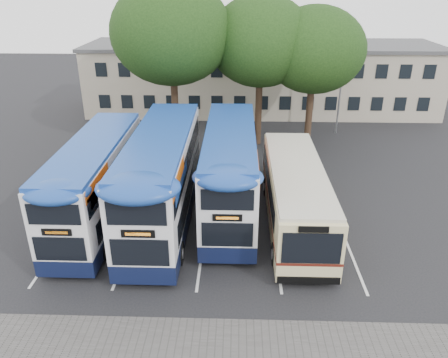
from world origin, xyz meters
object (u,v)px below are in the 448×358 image
tree_left (172,33)px  tree_right (314,50)px  bus_dd_right (230,168)px  tree_mid (261,42)px  bus_dd_mid (163,175)px  bus_dd_left (97,179)px  lamp_post (343,71)px  bus_single (295,191)px

tree_left → tree_right: (9.92, 0.96, -1.22)m
bus_dd_right → tree_mid: bearing=79.8°
tree_mid → bus_dd_mid: 14.03m
tree_left → bus_dd_left: size_ratio=1.12×
tree_mid → bus_dd_mid: tree_mid is taller
tree_left → lamp_post: bearing=16.6°
tree_left → tree_right: size_ratio=1.17×
bus_dd_left → bus_dd_mid: bearing=1.9°
tree_left → bus_dd_mid: bearing=-85.8°
tree_mid → lamp_post: bearing=22.0°
bus_dd_mid → tree_right: bearing=52.3°
lamp_post → bus_dd_left: size_ratio=0.86×
tree_right → bus_dd_left: (-12.49, -11.94, -4.66)m
bus_dd_right → tree_left: bearing=113.7°
tree_mid → bus_dd_left: size_ratio=1.02×
tree_right → lamp_post: bearing=45.3°
tree_mid → bus_single: 13.40m
lamp_post → tree_left: bearing=-163.4°
tree_mid → bus_dd_left: 15.79m
tree_left → bus_single: bearing=-55.1°
tree_left → bus_dd_left: (-2.57, -10.97, -5.88)m
tree_left → tree_mid: bearing=10.5°
tree_mid → bus_dd_right: 12.00m
tree_right → bus_dd_left: 17.90m
bus_dd_mid → bus_dd_right: bearing=20.8°
lamp_post → bus_dd_mid: bearing=-129.1°
tree_right → bus_dd_right: bearing=-118.5°
tree_left → bus_dd_right: (4.20, -9.56, -5.78)m
bus_dd_right → bus_single: 3.68m
tree_left → bus_dd_mid: 12.27m
tree_left → tree_mid: size_ratio=1.10×
tree_mid → bus_single: tree_mid is taller
lamp_post → bus_dd_left: bearing=-136.0°
bus_dd_right → bus_single: bearing=-21.1°
bus_dd_left → bus_single: bearing=0.6°
bus_single → bus_dd_mid: bearing=180.0°
tree_mid → bus_dd_mid: bearing=-114.0°
bus_dd_right → bus_single: size_ratio=1.02×
tree_mid → bus_dd_mid: size_ratio=0.93×
tree_right → bus_dd_mid: (-9.12, -11.82, -4.43)m
lamp_post → bus_dd_mid: size_ratio=0.78×
lamp_post → bus_single: lamp_post is taller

